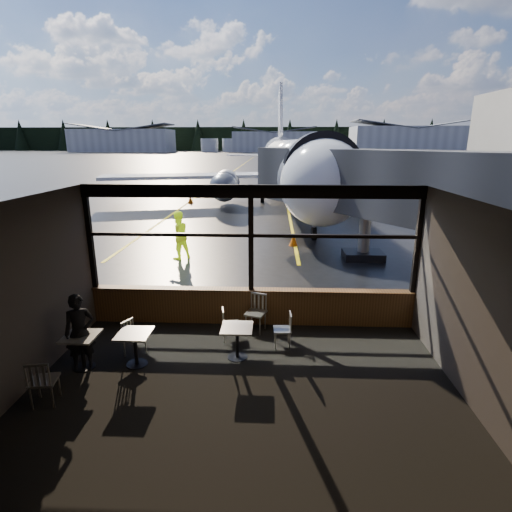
# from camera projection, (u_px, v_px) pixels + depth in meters

# --- Properties ---
(ground_plane) EXTENTS (520.00, 520.00, 0.00)m
(ground_plane) POSITION_uv_depth(u_px,v_px,m) (273.00, 157.00, 125.42)
(ground_plane) COLOR black
(ground_plane) RESTS_ON ground
(carpet_floor) EXTENTS (8.00, 6.00, 0.01)m
(carpet_floor) POSITION_uv_depth(u_px,v_px,m) (242.00, 394.00, 7.30)
(carpet_floor) COLOR black
(carpet_floor) RESTS_ON ground
(ceiling) EXTENTS (8.00, 6.00, 0.04)m
(ceiling) POSITION_uv_depth(u_px,v_px,m) (240.00, 204.00, 6.34)
(ceiling) COLOR #38332D
(ceiling) RESTS_ON ground
(wall_left) EXTENTS (0.04, 6.00, 3.50)m
(wall_left) POSITION_uv_depth(u_px,v_px,m) (14.00, 302.00, 7.00)
(wall_left) COLOR #453D37
(wall_left) RESTS_ON ground
(wall_right) EXTENTS (0.04, 6.00, 3.50)m
(wall_right) POSITION_uv_depth(u_px,v_px,m) (480.00, 311.00, 6.64)
(wall_right) COLOR #453D37
(wall_right) RESTS_ON ground
(wall_back) EXTENTS (8.00, 0.04, 3.50)m
(wall_back) POSITION_uv_depth(u_px,v_px,m) (216.00, 426.00, 3.94)
(wall_back) COLOR #453D37
(wall_back) RESTS_ON ground
(window_sill) EXTENTS (8.00, 0.28, 0.90)m
(window_sill) POSITION_uv_depth(u_px,v_px,m) (251.00, 307.00, 10.06)
(window_sill) COLOR #553419
(window_sill) RESTS_ON ground
(window_header) EXTENTS (8.00, 0.18, 0.30)m
(window_header) POSITION_uv_depth(u_px,v_px,m) (251.00, 191.00, 9.26)
(window_header) COLOR black
(window_header) RESTS_ON ground
(mullion_left) EXTENTS (0.12, 0.12, 2.60)m
(mullion_left) POSITION_uv_depth(u_px,v_px,m) (90.00, 238.00, 9.75)
(mullion_left) COLOR black
(mullion_left) RESTS_ON ground
(mullion_centre) EXTENTS (0.12, 0.12, 2.60)m
(mullion_centre) POSITION_uv_depth(u_px,v_px,m) (251.00, 239.00, 9.58)
(mullion_centre) COLOR black
(mullion_centre) RESTS_ON ground
(mullion_right) EXTENTS (0.12, 0.12, 2.60)m
(mullion_right) POSITION_uv_depth(u_px,v_px,m) (418.00, 241.00, 9.40)
(mullion_right) COLOR black
(mullion_right) RESTS_ON ground
(window_transom) EXTENTS (8.00, 0.10, 0.08)m
(window_transom) POSITION_uv_depth(u_px,v_px,m) (251.00, 235.00, 9.55)
(window_transom) COLOR black
(window_transom) RESTS_ON ground
(airliner) EXTENTS (30.02, 35.36, 10.36)m
(airliner) POSITION_uv_depth(u_px,v_px,m) (293.00, 131.00, 28.39)
(airliner) COLOR white
(airliner) RESTS_ON ground_plane
(jet_bridge) EXTENTS (9.15, 11.18, 4.88)m
(jet_bridge) POSITION_uv_depth(u_px,v_px,m) (358.00, 199.00, 14.63)
(jet_bridge) COLOR #2A2A2D
(jet_bridge) RESTS_ON ground_plane
(cafe_table_near) EXTENTS (0.65, 0.65, 0.72)m
(cafe_table_near) POSITION_uv_depth(u_px,v_px,m) (237.00, 343.00, 8.46)
(cafe_table_near) COLOR #A6A299
(cafe_table_near) RESTS_ON carpet_floor
(cafe_table_mid) EXTENTS (0.66, 0.66, 0.73)m
(cafe_table_mid) POSITION_uv_depth(u_px,v_px,m) (136.00, 349.00, 8.18)
(cafe_table_mid) COLOR gray
(cafe_table_mid) RESTS_ON carpet_floor
(cafe_table_left) EXTENTS (0.66, 0.66, 0.72)m
(cafe_table_left) POSITION_uv_depth(u_px,v_px,m) (82.00, 352.00, 8.08)
(cafe_table_left) COLOR #A7A39A
(cafe_table_left) RESTS_ON carpet_floor
(chair_near_e) EXTENTS (0.47, 0.47, 0.81)m
(chair_near_e) POSITION_uv_depth(u_px,v_px,m) (282.00, 330.00, 8.92)
(chair_near_e) COLOR #B5AFA3
(chair_near_e) RESTS_ON carpet_floor
(chair_near_w) EXTENTS (0.51, 0.51, 0.80)m
(chair_near_w) POSITION_uv_depth(u_px,v_px,m) (231.00, 325.00, 9.20)
(chair_near_w) COLOR #B9B4A7
(chair_near_w) RESTS_ON carpet_floor
(chair_near_n) EXTENTS (0.65, 0.65, 0.93)m
(chair_near_n) POSITION_uv_depth(u_px,v_px,m) (256.00, 314.00, 9.62)
(chair_near_n) COLOR #BCB8AA
(chair_near_n) RESTS_ON carpet_floor
(chair_mid_w) EXTENTS (0.58, 0.58, 0.80)m
(chair_mid_w) POSITION_uv_depth(u_px,v_px,m) (134.00, 339.00, 8.54)
(chair_mid_w) COLOR beige
(chair_mid_w) RESTS_ON carpet_floor
(chair_left_s) EXTENTS (0.57, 0.57, 0.90)m
(chair_left_s) POSITION_uv_depth(u_px,v_px,m) (44.00, 381.00, 6.94)
(chair_left_s) COLOR #B7B1A5
(chair_left_s) RESTS_ON carpet_floor
(passenger) EXTENTS (0.68, 0.59, 1.58)m
(passenger) POSITION_uv_depth(u_px,v_px,m) (80.00, 332.00, 7.97)
(passenger) COLOR black
(passenger) RESTS_ON carpet_floor
(ground_crew) EXTENTS (1.16, 1.14, 1.88)m
(ground_crew) POSITION_uv_depth(u_px,v_px,m) (178.00, 235.00, 15.58)
(ground_crew) COLOR #BFF219
(ground_crew) RESTS_ON ground_plane
(cone_nose) EXTENTS (0.38, 0.38, 0.53)m
(cone_nose) POSITION_uv_depth(u_px,v_px,m) (293.00, 240.00, 17.70)
(cone_nose) COLOR #FF4908
(cone_nose) RESTS_ON ground_plane
(cone_wing) EXTENTS (0.41, 0.41, 0.57)m
(cone_wing) POSITION_uv_depth(u_px,v_px,m) (190.00, 199.00, 30.04)
(cone_wing) COLOR #FE6808
(cone_wing) RESTS_ON ground_plane
(hangar_left) EXTENTS (45.00, 18.00, 11.00)m
(hangar_left) POSITION_uv_depth(u_px,v_px,m) (123.00, 140.00, 184.65)
(hangar_left) COLOR silver
(hangar_left) RESTS_ON ground_plane
(hangar_mid) EXTENTS (38.00, 15.00, 10.00)m
(hangar_mid) POSITION_uv_depth(u_px,v_px,m) (274.00, 141.00, 186.46)
(hangar_mid) COLOR silver
(hangar_mid) RESTS_ON ground_plane
(hangar_right) EXTENTS (50.00, 20.00, 12.00)m
(hangar_right) POSITION_uv_depth(u_px,v_px,m) (409.00, 138.00, 176.79)
(hangar_right) COLOR silver
(hangar_right) RESTS_ON ground_plane
(fuel_tank_a) EXTENTS (8.00, 8.00, 6.00)m
(fuel_tank_a) POSITION_uv_depth(u_px,v_px,m) (210.00, 145.00, 185.47)
(fuel_tank_a) COLOR silver
(fuel_tank_a) RESTS_ON ground_plane
(fuel_tank_b) EXTENTS (8.00, 8.00, 6.00)m
(fuel_tank_b) POSITION_uv_depth(u_px,v_px,m) (231.00, 145.00, 185.02)
(fuel_tank_b) COLOR silver
(fuel_tank_b) RESTS_ON ground_plane
(fuel_tank_c) EXTENTS (8.00, 8.00, 6.00)m
(fuel_tank_c) POSITION_uv_depth(u_px,v_px,m) (252.00, 145.00, 184.58)
(fuel_tank_c) COLOR silver
(fuel_tank_c) RESTS_ON ground_plane
(treeline) EXTENTS (360.00, 3.00, 12.00)m
(treeline) POSITION_uv_depth(u_px,v_px,m) (274.00, 139.00, 210.19)
(treeline) COLOR black
(treeline) RESTS_ON ground_plane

